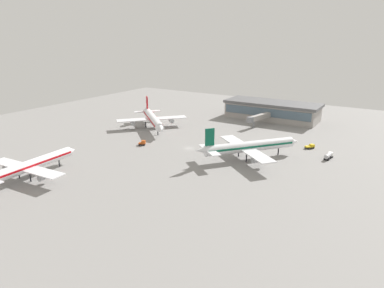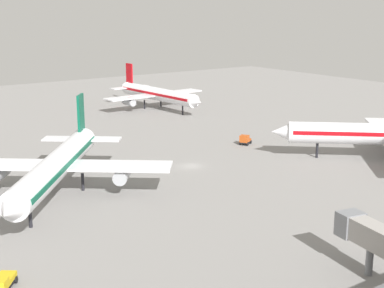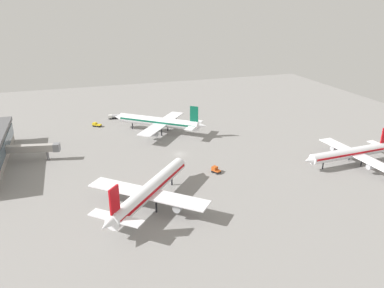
% 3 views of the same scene
% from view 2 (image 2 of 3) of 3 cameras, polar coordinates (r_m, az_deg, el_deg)
% --- Properties ---
extents(ground, '(288.00, 288.00, 0.00)m').
position_cam_2_polar(ground, '(116.39, -0.17, -2.23)').
color(ground, gray).
extents(airplane_taxiing, '(35.36, 40.68, 14.82)m').
position_cam_2_polar(airplane_taxiing, '(99.98, -13.32, -2.05)').
color(airplane_taxiing, white).
rests_on(airplane_taxiing, ground).
extents(airplane_distant, '(34.76, 43.33, 13.18)m').
position_cam_2_polar(airplane_distant, '(181.45, -3.51, 5.02)').
color(airplane_distant, white).
rests_on(airplane_distant, ground).
extents(baggage_tug, '(3.73, 3.40, 2.30)m').
position_cam_2_polar(baggage_tug, '(134.85, 5.31, 0.42)').
color(baggage_tug, black).
rests_on(baggage_tug, ground).
extents(pushback_tractor, '(4.17, 4.66, 1.90)m').
position_cam_2_polar(pushback_tractor, '(70.52, -18.44, -12.99)').
color(pushback_tractor, black).
rests_on(pushback_tractor, ground).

